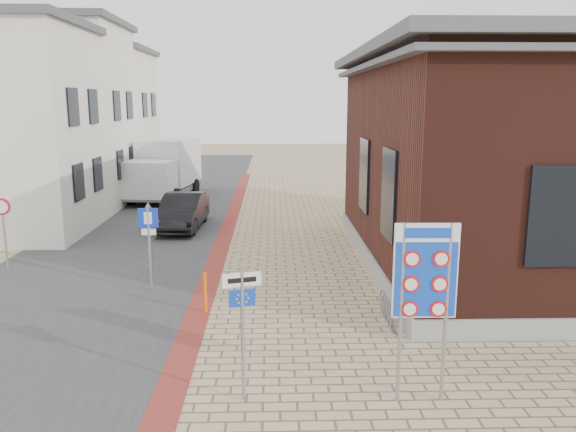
# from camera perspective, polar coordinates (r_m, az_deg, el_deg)

# --- Properties ---
(ground) EXTENTS (120.00, 120.00, 0.00)m
(ground) POSITION_cam_1_polar(r_m,az_deg,el_deg) (11.74, -0.92, -14.73)
(ground) COLOR tan
(ground) RESTS_ON ground
(road_strip) EXTENTS (7.00, 60.00, 0.02)m
(road_strip) POSITION_cam_1_polar(r_m,az_deg,el_deg) (26.60, -13.27, -0.00)
(road_strip) COLOR #38383A
(road_strip) RESTS_ON ground
(curb_strip) EXTENTS (0.60, 40.00, 0.02)m
(curb_strip) POSITION_cam_1_polar(r_m,az_deg,el_deg) (21.26, -6.67, -2.64)
(curb_strip) COLOR maroon
(curb_strip) RESTS_ON ground
(brick_building) EXTENTS (13.00, 13.00, 6.80)m
(brick_building) POSITION_cam_1_polar(r_m,az_deg,el_deg) (19.82, 25.86, 5.45)
(brick_building) COLOR gray
(brick_building) RESTS_ON ground
(townhouse_mid) EXTENTS (7.40, 6.40, 9.10)m
(townhouse_mid) POSITION_cam_1_polar(r_m,az_deg,el_deg) (30.54, -22.83, 9.49)
(townhouse_mid) COLOR white
(townhouse_mid) RESTS_ON ground
(townhouse_far) EXTENTS (7.40, 6.40, 8.30)m
(townhouse_far) POSITION_cam_1_polar(r_m,az_deg,el_deg) (36.21, -19.37, 9.29)
(townhouse_far) COLOR white
(townhouse_far) RESTS_ON ground
(bike_rack) EXTENTS (0.08, 1.80, 0.60)m
(bike_rack) POSITION_cam_1_polar(r_m,az_deg,el_deg) (13.93, 10.07, -9.39)
(bike_rack) COLOR slate
(bike_rack) RESTS_ON ground
(sedan) EXTENTS (1.75, 4.47, 1.45)m
(sedan) POSITION_cam_1_polar(r_m,az_deg,el_deg) (23.67, -10.65, 0.46)
(sedan) COLOR black
(sedan) RESTS_ON ground
(box_truck) EXTENTS (3.29, 6.38, 3.19)m
(box_truck) POSITION_cam_1_polar(r_m,az_deg,el_deg) (31.05, -12.41, 4.72)
(box_truck) COLOR slate
(box_truck) RESTS_ON ground
(border_sign) EXTENTS (1.10, 0.09, 3.22)m
(border_sign) POSITION_cam_1_polar(r_m,az_deg,el_deg) (9.82, 13.78, -5.77)
(border_sign) COLOR gray
(border_sign) RESTS_ON ground
(essen_sign) EXTENTS (0.66, 0.22, 2.50)m
(essen_sign) POSITION_cam_1_polar(r_m,az_deg,el_deg) (9.81, -4.66, -9.64)
(essen_sign) COLOR gray
(essen_sign) RESTS_ON ground
(parking_sign) EXTENTS (0.54, 0.07, 2.43)m
(parking_sign) POSITION_cam_1_polar(r_m,az_deg,el_deg) (15.81, -13.95, -1.76)
(parking_sign) COLOR gray
(parking_sign) RESTS_ON ground
(yield_sign) EXTENTS (0.78, 0.26, 2.24)m
(yield_sign) POSITION_cam_1_polar(r_m,az_deg,el_deg) (17.23, -13.94, -0.53)
(yield_sign) COLOR gray
(yield_sign) RESTS_ON ground
(speed_sign) EXTENTS (0.54, 0.09, 2.27)m
(speed_sign) POSITION_cam_1_polar(r_m,az_deg,el_deg) (19.58, -26.95, -0.56)
(speed_sign) COLOR gray
(speed_sign) RESTS_ON ground
(bollard) EXTENTS (0.12, 0.12, 1.05)m
(bollard) POSITION_cam_1_polar(r_m,az_deg,el_deg) (14.22, -8.41, -7.76)
(bollard) COLOR #F55F0C
(bollard) RESTS_ON ground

